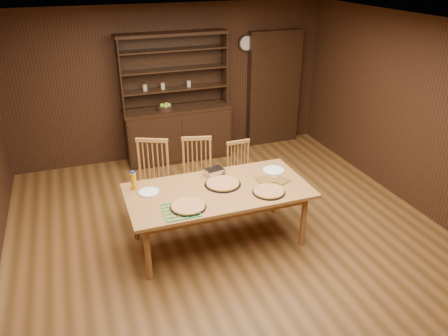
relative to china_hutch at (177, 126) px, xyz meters
name	(u,v)px	position (x,y,z in m)	size (l,w,h in m)	color
floor	(234,242)	(0.00, -2.75, -0.60)	(6.00, 6.00, 0.00)	brown
room_shell	(235,125)	(0.00, -2.75, 0.98)	(6.00, 6.00, 6.00)	white
china_hutch	(177,126)	(0.00, 0.00, 0.00)	(1.84, 0.52, 2.17)	black
doorway	(274,89)	(1.90, 0.15, 0.45)	(1.00, 0.18, 2.10)	black
wall_clock	(246,43)	(1.35, 0.20, 1.30)	(0.30, 0.05, 0.30)	black
dining_table	(218,194)	(-0.18, -2.66, 0.09)	(2.19, 1.09, 0.75)	#A16D38
chair_left	(153,177)	(-0.80, -1.77, 0.00)	(0.59, 0.58, 1.11)	#A36B37
chair_center	(198,173)	(-0.17, -1.78, -0.03)	(0.52, 0.51, 1.06)	#A36B37
chair_right	(240,170)	(0.47, -1.76, -0.12)	(0.38, 0.36, 0.91)	#A36B37
pizza_left	(188,206)	(-0.63, -2.95, 0.17)	(0.41, 0.41, 0.04)	black
pizza_right	(269,191)	(0.36, -2.94, 0.17)	(0.39, 0.39, 0.04)	black
pizza_center	(223,183)	(-0.08, -2.57, 0.17)	(0.45, 0.45, 0.04)	black
cooling_rack	(180,210)	(-0.73, -2.98, 0.16)	(0.37, 0.37, 0.02)	#0CA24D
plate_left	(149,192)	(-0.97, -2.46, 0.16)	(0.25, 0.25, 0.02)	white
plate_right	(273,170)	(0.67, -2.44, 0.16)	(0.29, 0.29, 0.02)	white
foil_dish	(214,172)	(-0.10, -2.30, 0.20)	(0.23, 0.16, 0.09)	silver
juice_bottle	(134,181)	(-1.12, -2.31, 0.26)	(0.07, 0.07, 0.24)	orange
pot_holder_a	(281,180)	(0.63, -2.72, 0.16)	(0.18, 0.18, 0.01)	red
pot_holder_b	(266,180)	(0.46, -2.65, 0.16)	(0.20, 0.20, 0.02)	red
fruit_bowl	(165,107)	(-0.21, -0.07, 0.39)	(0.27, 0.27, 0.12)	black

